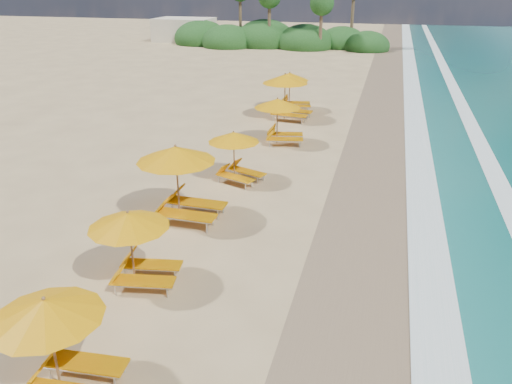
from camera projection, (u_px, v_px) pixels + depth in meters
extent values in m
plane|color=tan|center=(256.00, 225.00, 16.99)|extent=(160.00, 160.00, 0.00)
cube|color=#80694C|center=(378.00, 239.00, 16.05)|extent=(4.00, 160.00, 0.01)
cube|color=white|center=(428.00, 244.00, 15.69)|extent=(1.20, 160.00, 0.01)
cylinder|color=olive|center=(53.00, 346.00, 9.84)|extent=(0.05, 0.05, 2.11)
cone|color=orange|center=(46.00, 309.00, 9.50)|extent=(2.33, 2.33, 0.42)
sphere|color=olive|center=(43.00, 298.00, 9.41)|extent=(0.08, 0.08, 0.08)
cylinder|color=olive|center=(132.00, 249.00, 13.40)|extent=(0.05, 0.05, 2.07)
cone|color=orange|center=(128.00, 220.00, 13.06)|extent=(2.45, 2.45, 0.42)
sphere|color=olive|center=(127.00, 212.00, 12.97)|extent=(0.07, 0.07, 0.07)
cylinder|color=olive|center=(178.00, 184.00, 16.98)|extent=(0.06, 0.06, 2.54)
cone|color=orange|center=(176.00, 154.00, 16.57)|extent=(2.68, 2.68, 0.51)
sphere|color=olive|center=(175.00, 146.00, 16.45)|extent=(0.09, 0.09, 0.09)
cylinder|color=olive|center=(234.00, 157.00, 20.34)|extent=(0.05, 0.05, 1.99)
cone|color=orange|center=(234.00, 137.00, 20.02)|extent=(2.64, 2.64, 0.40)
sphere|color=olive|center=(234.00, 132.00, 19.93)|extent=(0.07, 0.07, 0.07)
cylinder|color=olive|center=(277.00, 122.00, 24.86)|extent=(0.06, 0.06, 2.21)
cone|color=orange|center=(278.00, 103.00, 24.50)|extent=(2.66, 2.66, 0.44)
sphere|color=olive|center=(278.00, 98.00, 24.40)|extent=(0.08, 0.08, 0.08)
cylinder|color=olive|center=(285.00, 97.00, 29.09)|extent=(0.06, 0.06, 2.54)
cone|color=orange|center=(285.00, 79.00, 28.68)|extent=(2.93, 2.93, 0.51)
sphere|color=olive|center=(285.00, 74.00, 28.57)|extent=(0.09, 0.09, 0.09)
cylinder|color=olive|center=(289.00, 92.00, 31.14)|extent=(0.06, 0.06, 2.25)
cone|color=orange|center=(290.00, 76.00, 30.78)|extent=(2.75, 2.75, 0.45)
sphere|color=olive|center=(290.00, 72.00, 30.68)|extent=(0.08, 0.08, 0.08)
ellipsoid|color=#163D14|center=(305.00, 43.00, 58.18)|extent=(6.40, 6.40, 4.16)
ellipsoid|color=#163D14|center=(265.00, 40.00, 60.21)|extent=(7.20, 7.20, 4.68)
ellipsoid|color=#163D14|center=(228.00, 42.00, 59.41)|extent=(6.00, 6.00, 3.90)
ellipsoid|color=#163D14|center=(342.00, 42.00, 59.05)|extent=(5.60, 5.60, 3.64)
ellipsoid|color=#163D14|center=(201.00, 38.00, 62.10)|extent=(6.60, 6.60, 4.29)
ellipsoid|color=#163D14|center=(367.00, 46.00, 56.60)|extent=(5.00, 5.00, 3.25)
cylinder|color=brown|center=(321.00, 28.00, 55.20)|extent=(0.36, 0.36, 5.00)
sphere|color=#163D14|center=(322.00, 3.00, 54.21)|extent=(2.60, 2.60, 2.60)
cylinder|color=brown|center=(269.00, 23.00, 57.37)|extent=(0.36, 0.36, 5.60)
cylinder|color=brown|center=(240.00, 18.00, 59.97)|extent=(0.36, 0.36, 6.20)
cylinder|color=brown|center=(352.00, 17.00, 57.70)|extent=(0.36, 0.36, 6.80)
cube|color=beige|center=(184.00, 30.00, 64.28)|extent=(7.00, 5.00, 2.80)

